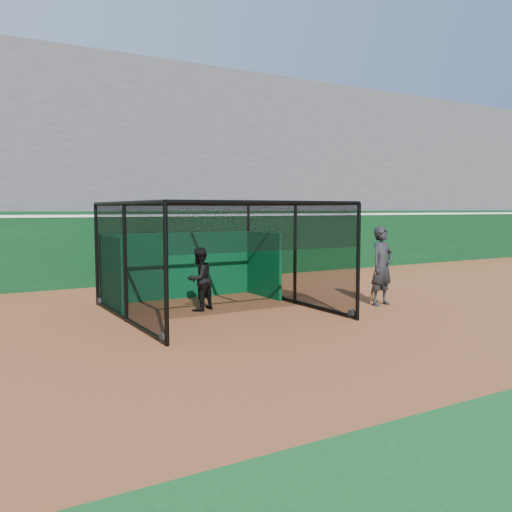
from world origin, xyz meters
TOP-DOWN VIEW (x-y plane):
  - ground at (0.00, 0.00)m, footprint 120.00×120.00m
  - outfield_wall at (0.00, 8.50)m, footprint 50.00×0.50m
  - grandstand at (0.00, 12.27)m, footprint 50.00×7.85m
  - batting_cage at (-0.73, 2.40)m, footprint 4.77×5.21m
  - batter at (-1.04, 2.80)m, footprint 0.97×0.89m
  - on_deck_player at (3.51, 1.04)m, footprint 0.84×0.62m

SIDE VIEW (x-z plane):
  - ground at x=0.00m, z-range 0.00..0.00m
  - batter at x=-1.04m, z-range 0.00..1.61m
  - on_deck_player at x=3.51m, z-range 0.00..2.11m
  - outfield_wall at x=0.00m, z-range 0.04..2.54m
  - batting_cage at x=-0.73m, z-range 0.00..2.71m
  - grandstand at x=0.00m, z-range 0.00..8.95m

